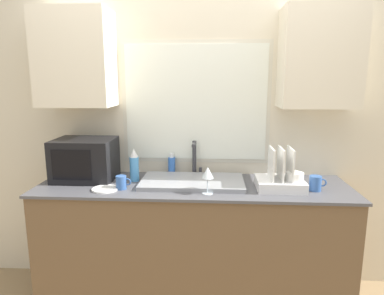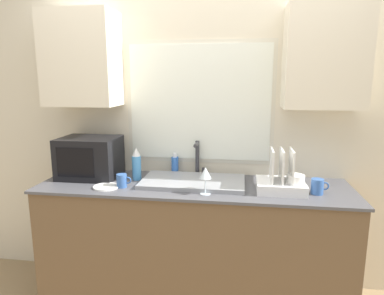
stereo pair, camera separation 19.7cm
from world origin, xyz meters
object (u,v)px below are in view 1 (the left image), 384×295
faucet (195,156)px  soap_bottle (172,165)px  dish_rack (281,179)px  mug_near_sink (122,182)px  wine_glass (208,173)px  spray_bottle (134,165)px  microwave (85,159)px

faucet → soap_bottle: (-0.19, 0.01, -0.08)m
faucet → dish_rack: 0.70m
mug_near_sink → wine_glass: size_ratio=0.58×
spray_bottle → mug_near_sink: 0.21m
mug_near_sink → soap_bottle: bearing=52.4°
dish_rack → mug_near_sink: (-1.11, -0.07, -0.02)m
faucet → mug_near_sink: 0.63m
spray_bottle → wine_glass: size_ratio=1.34×
mug_near_sink → wine_glass: 0.61m
faucet → mug_near_sink: bearing=-142.2°
faucet → soap_bottle: faucet is taller
mug_near_sink → microwave: bearing=147.0°
faucet → wine_glass: size_ratio=1.49×
faucet → soap_bottle: bearing=175.7°
soap_bottle → mug_near_sink: bearing=-127.6°
dish_rack → soap_bottle: bearing=158.3°
faucet → spray_bottle: bearing=-157.4°
faucet → mug_near_sink: (-0.49, -0.38, -0.11)m
spray_bottle → faucet: bearing=22.6°
faucet → dish_rack: dish_rack is taller
dish_rack → wine_glass: (-0.51, -0.14, 0.07)m
soap_bottle → faucet: bearing=-4.3°
microwave → spray_bottle: 0.38m
faucet → mug_near_sink: size_ratio=2.59×
microwave → wine_glass: 0.97m
soap_bottle → wine_glass: 0.55m
dish_rack → spray_bottle: bearing=173.4°
microwave → wine_glass: bearing=-16.7°
soap_bottle → mug_near_sink: (-0.30, -0.39, -0.03)m
microwave → spray_bottle: bearing=-3.1°
microwave → spray_bottle: microwave is taller
faucet → dish_rack: bearing=-26.3°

